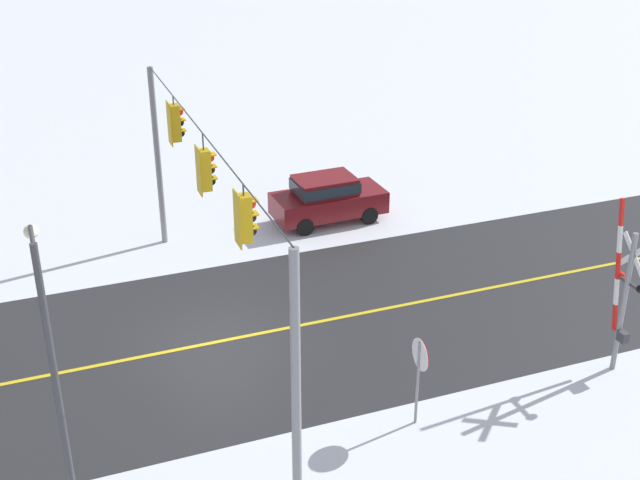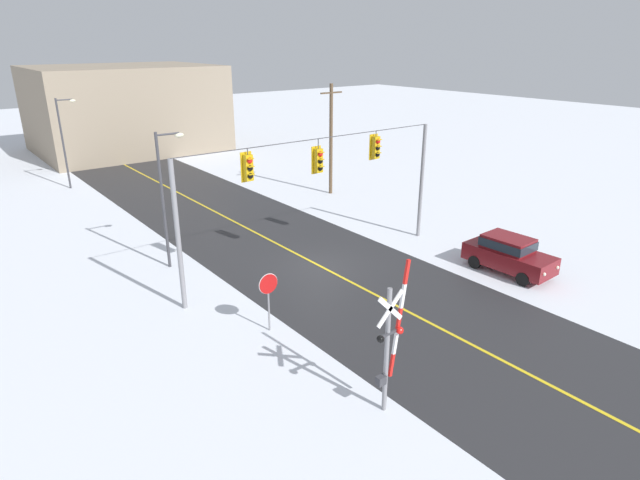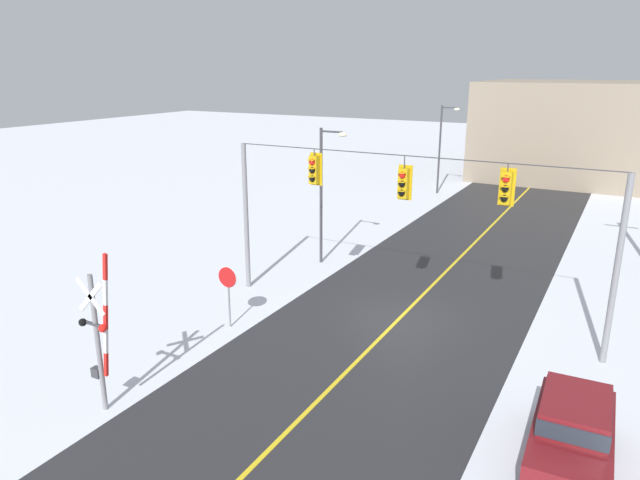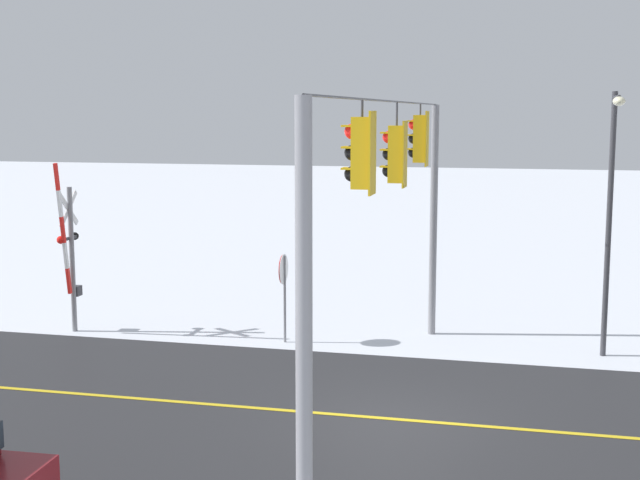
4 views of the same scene
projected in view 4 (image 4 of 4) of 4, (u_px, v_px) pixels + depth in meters
name	position (u px, v px, depth m)	size (l,w,h in m)	color
ground_plane	(393.00, 419.00, 17.44)	(160.00, 160.00, 0.00)	silver
signal_span	(395.00, 204.00, 16.88)	(14.20, 0.47, 6.22)	gray
stop_sign	(284.00, 278.00, 23.06)	(0.80, 0.09, 2.35)	gray
railroad_crossing	(70.00, 250.00, 24.09)	(1.21, 0.31, 4.68)	gray
streetlamp_near	(611.00, 200.00, 21.25)	(1.39, 0.28, 6.50)	#38383D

